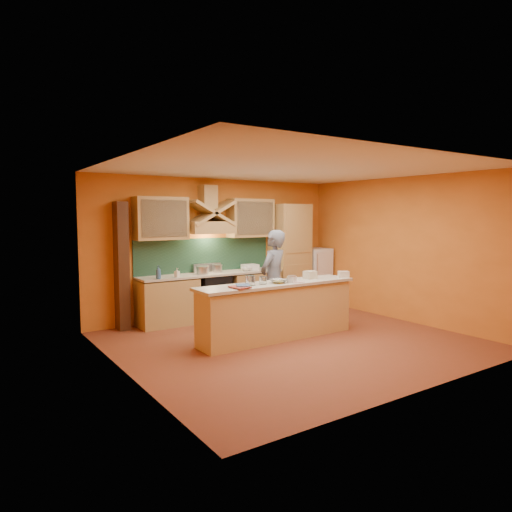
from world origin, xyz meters
TOP-DOWN VIEW (x-y plane):
  - floor at (0.00, 0.00)m, footprint 5.50×5.00m
  - ceiling at (0.00, 0.00)m, footprint 5.50×5.00m
  - wall_back at (0.00, 2.50)m, footprint 5.50×0.02m
  - wall_front at (0.00, -2.50)m, footprint 5.50×0.02m
  - wall_left at (-2.75, 0.00)m, footprint 0.02×5.00m
  - wall_right at (2.75, 0.00)m, footprint 0.02×5.00m
  - base_cabinet_left at (-1.25, 2.20)m, footprint 1.10×0.60m
  - base_cabinet_right at (0.65, 2.20)m, footprint 1.10×0.60m
  - counter_top at (-0.30, 2.20)m, footprint 3.00×0.62m
  - stove at (-0.30, 2.20)m, footprint 0.60×0.58m
  - backsplash at (-0.30, 2.48)m, footprint 3.00×0.03m
  - range_hood at (-0.30, 2.25)m, footprint 0.92×0.50m
  - hood_chimney at (-0.30, 2.35)m, footprint 0.30×0.30m
  - upper_cabinet_left at (-1.30, 2.33)m, footprint 1.00×0.35m
  - upper_cabinet_right at (0.70, 2.33)m, footprint 1.00×0.35m
  - pantry_column at (1.65, 2.20)m, footprint 0.80×0.60m
  - fridge at (2.40, 2.20)m, footprint 0.58×0.60m
  - trim_column_left at (-2.05, 2.35)m, footprint 0.20×0.30m
  - island_body at (-0.10, 0.30)m, footprint 2.80×0.55m
  - island_top at (-0.10, 0.30)m, footprint 2.90×0.62m
  - person at (0.26, 0.91)m, footprint 0.77×0.65m
  - pot_large at (-0.55, 2.12)m, footprint 0.27×0.27m
  - pot_small at (-0.16, 2.24)m, footprint 0.21×0.21m
  - soap_bottle_a at (-1.14, 2.00)m, footprint 0.10×0.10m
  - soap_bottle_b at (-1.51, 1.97)m, footprint 0.12×0.12m
  - bowl_back at (0.46, 2.11)m, footprint 0.28×0.28m
  - dish_rack at (0.62, 2.23)m, footprint 0.32×0.26m
  - book_lower at (-1.05, 0.13)m, footprint 0.26×0.33m
  - book_upper at (-0.94, 0.23)m, footprint 0.32×0.35m
  - jar_large at (-0.64, 0.29)m, footprint 0.19×0.19m
  - jar_small at (-0.40, 0.29)m, footprint 0.14×0.14m
  - kitchen_scale at (0.10, 0.16)m, footprint 0.16×0.16m
  - mixing_bowl at (-0.12, 0.24)m, footprint 0.27×0.27m
  - cloth at (0.18, 0.13)m, footprint 0.23×0.19m
  - grocery_bag_a at (0.67, 0.37)m, footprint 0.23×0.19m
  - grocery_bag_b at (1.28, 0.15)m, footprint 0.23×0.21m

SIDE VIEW (x-z plane):
  - floor at x=0.00m, z-range -0.01..0.01m
  - base_cabinet_left at x=-1.25m, z-range 0.00..0.86m
  - base_cabinet_right at x=0.65m, z-range 0.00..0.86m
  - island_body at x=-0.10m, z-range 0.00..0.88m
  - stove at x=-0.30m, z-range 0.00..0.90m
  - fridge at x=2.40m, z-range 0.00..1.30m
  - person at x=0.26m, z-range 0.00..1.80m
  - counter_top at x=-0.30m, z-range 0.88..0.92m
  - island_top at x=-0.10m, z-range 0.90..0.95m
  - cloth at x=0.18m, z-range 0.94..0.96m
  - bowl_back at x=0.46m, z-range 0.92..0.99m
  - book_lower at x=-1.05m, z-range 0.94..0.97m
  - pot_small at x=-0.16m, z-range 0.90..1.05m
  - dish_rack at x=0.62m, z-range 0.92..1.03m
  - pot_large at x=-0.55m, z-range 0.90..1.05m
  - book_upper at x=-0.94m, z-range 0.97..0.99m
  - mixing_bowl at x=-0.12m, z-range 0.94..1.01m
  - kitchen_scale at x=0.10m, z-range 0.95..1.05m
  - grocery_bag_b at x=1.28m, z-range 0.95..1.06m
  - soap_bottle_a at x=-1.14m, z-range 0.92..1.09m
  - jar_small at x=-0.40m, z-range 0.95..1.07m
  - grocery_bag_a at x=0.67m, z-range 0.95..1.08m
  - jar_large at x=-0.64m, z-range 0.95..1.10m
  - soap_bottle_b at x=-1.51m, z-range 0.92..1.16m
  - pantry_column at x=1.65m, z-range 0.00..2.30m
  - trim_column_left at x=-2.05m, z-range 0.00..2.30m
  - backsplash at x=-0.30m, z-range 0.90..1.60m
  - wall_back at x=0.00m, z-range 0.00..2.80m
  - wall_front at x=0.00m, z-range 0.00..2.80m
  - wall_left at x=-2.75m, z-range 0.00..2.80m
  - wall_right at x=2.75m, z-range 0.00..2.80m
  - range_hood at x=-0.30m, z-range 1.70..1.94m
  - upper_cabinet_left at x=-1.30m, z-range 1.60..2.40m
  - upper_cabinet_right at x=0.70m, z-range 1.60..2.40m
  - hood_chimney at x=-0.30m, z-range 2.15..2.65m
  - ceiling at x=0.00m, z-range 2.79..2.80m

